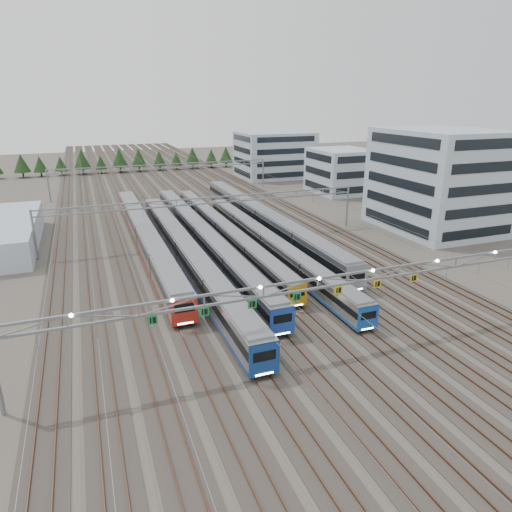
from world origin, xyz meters
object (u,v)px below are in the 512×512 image
object	(u,v)px
gantry_near	(318,286)
depot_bldg_mid	(341,171)
depot_bldg_south	(438,180)
west_shed	(6,233)
train_b	(186,252)
gantry_far	(164,170)
train_c	(202,236)
depot_bldg_north	(274,155)
train_a	(145,236)
train_d	(223,230)
train_e	(268,244)
gantry_mid	(209,206)
train_f	(263,219)

from	to	relation	value
gantry_near	depot_bldg_mid	size ratio (longest dim) A/B	3.52
depot_bldg_south	west_shed	bearing A→B (deg)	167.69
train_b	gantry_far	size ratio (longest dim) A/B	1.14
train_c	depot_bldg_north	world-z (taller)	depot_bldg_north
train_a	depot_bldg_south	xyz separation A→B (m)	(54.06, -7.08, 7.16)
train_d	train_e	xyz separation A→B (m)	(4.50, -10.26, -0.00)
train_a	gantry_mid	distance (m)	12.01
train_b	gantry_mid	world-z (taller)	gantry_mid
depot_bldg_north	gantry_far	bearing A→B (deg)	-157.54
train_a	train_e	world-z (taller)	train_a
gantry_mid	train_a	bearing A→B (deg)	-178.29
train_d	west_shed	distance (m)	36.92
train_b	gantry_near	bearing A→B (deg)	-76.94
train_d	depot_bldg_mid	world-z (taller)	depot_bldg_mid
depot_bldg_south	west_shed	size ratio (longest dim) A/B	0.73
gantry_far	depot_bldg_south	size ratio (longest dim) A/B	2.56
train_f	west_shed	bearing A→B (deg)	171.63
train_e	gantry_far	distance (m)	56.54
depot_bldg_mid	west_shed	size ratio (longest dim) A/B	0.53
depot_bldg_south	train_b	bearing A→B (deg)	-175.60
gantry_mid	gantry_near	bearing A→B (deg)	-90.07
train_e	depot_bldg_north	world-z (taller)	depot_bldg_north
train_a	train_e	distance (m)	20.90
gantry_far	depot_bldg_mid	xyz separation A→B (m)	(44.67, -14.34, -0.68)
train_c	gantry_far	world-z (taller)	gantry_far
depot_bldg_mid	gantry_mid	bearing A→B (deg)	-145.53
train_d	train_c	bearing A→B (deg)	-147.73
train_a	depot_bldg_south	size ratio (longest dim) A/B	2.81
west_shed	depot_bldg_north	bearing A→B (deg)	35.82
train_b	gantry_near	size ratio (longest dim) A/B	1.14
train_c	train_f	xyz separation A→B (m)	(13.50, 6.18, 0.21)
train_e	gantry_far	world-z (taller)	gantry_far
gantry_near	train_d	bearing A→B (deg)	86.67
train_d	train_f	distance (m)	9.61
train_a	west_shed	xyz separation A→B (m)	(-22.06, 9.53, 0.09)
gantry_far	west_shed	size ratio (longest dim) A/B	1.88
gantry_near	west_shed	bearing A→B (deg)	124.00
train_d	gantry_far	xyz separation A→B (m)	(-2.25, 45.70, 4.48)
gantry_near	depot_bldg_north	size ratio (longest dim) A/B	2.56
train_a	west_shed	world-z (taller)	west_shed
train_b	west_shed	size ratio (longest dim) A/B	2.14
train_f	gantry_mid	world-z (taller)	gantry_mid
train_c	gantry_far	xyz separation A→B (m)	(2.25, 48.54, 4.29)
train_c	train_f	world-z (taller)	train_f
train_c	gantry_mid	distance (m)	6.00
train_c	depot_bldg_south	world-z (taller)	depot_bldg_south
gantry_far	depot_bldg_south	distance (m)	67.75
train_b	train_c	bearing A→B (deg)	59.67
train_e	gantry_near	distance (m)	30.38
train_b	train_f	bearing A→B (deg)	37.62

